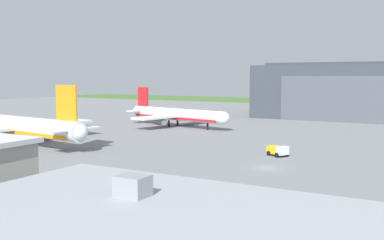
# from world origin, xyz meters

# --- Properties ---
(ground_plane) EXTENTS (440.00, 440.00, 0.00)m
(ground_plane) POSITION_xyz_m (0.00, 0.00, 0.00)
(ground_plane) COLOR slate
(airliner_near_left) EXTENTS (48.30, 39.58, 13.02)m
(airliner_near_left) POSITION_xyz_m (-57.93, -2.42, 3.93)
(airliner_near_left) COLOR silver
(airliner_near_left) RESTS_ON ground_plane
(airliner_far_left) EXTENTS (37.04, 29.36, 11.25)m
(airliner_far_left) POSITION_xyz_m (-43.77, 43.54, 3.48)
(airliner_far_left) COLOR silver
(airliner_far_left) RESTS_ON ground_plane
(ops_van) EXTENTS (4.40, 3.87, 2.00)m
(ops_van) POSITION_xyz_m (-1.91, 11.13, 1.10)
(ops_van) COLOR silver
(ops_van) RESTS_ON ground_plane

